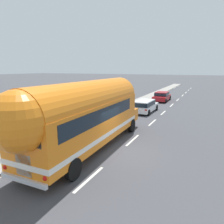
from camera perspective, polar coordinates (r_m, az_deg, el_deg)
ground_plane at (r=12.44m, az=2.25°, el=-10.81°), size 300.00×300.00×0.00m
lane_markings at (r=24.95m, az=8.53°, el=0.73°), size 3.83×80.00×0.01m
sidewalk_slab at (r=23.05m, az=1.23°, el=0.12°), size 2.17×90.00×0.15m
painted_bus at (r=11.84m, az=-7.53°, el=-0.40°), size 2.77×12.31×4.12m
car_lead at (r=23.14m, az=9.02°, el=1.81°), size 2.00×4.62×1.37m
car_second at (r=31.86m, az=13.62°, el=4.32°), size 1.99×4.82×1.37m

